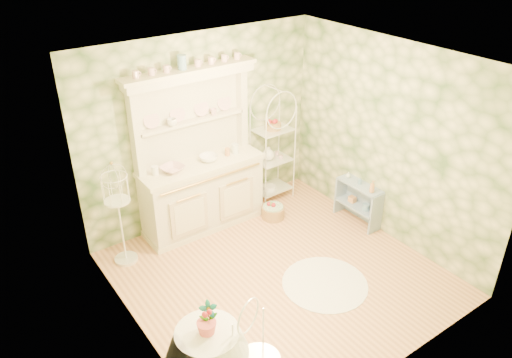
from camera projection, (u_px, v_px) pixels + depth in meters
floor at (279, 274)px, 6.30m from camera, size 3.60×3.60×0.00m
ceiling at (285, 63)px, 4.99m from camera, size 3.60×3.60×0.00m
wall_left at (132, 234)px, 4.73m from camera, size 3.60×3.60×0.00m
wall_right at (389, 142)px, 6.56m from camera, size 3.60×3.60×0.00m
wall_back at (202, 130)px, 6.93m from camera, size 3.60×3.60×0.00m
wall_front at (408, 262)px, 4.36m from camera, size 3.60×3.60×0.00m
kitchen_dresser at (200, 154)px, 6.73m from camera, size 1.87×0.61×2.29m
bakers_rack at (273, 146)px, 7.57m from camera, size 0.56×0.41×1.75m
side_shelf at (358, 204)px, 7.23m from camera, size 0.29×0.68×0.57m
birdcage_stand at (119, 215)px, 6.21m from camera, size 0.36×0.36×1.41m
floor_basket at (273, 211)px, 7.39m from camera, size 0.40×0.40×0.21m
lace_rug at (325, 284)px, 6.13m from camera, size 1.33×1.33×0.01m
bowl_floral at (173, 171)px, 6.57m from camera, size 0.37×0.37×0.07m
bowl_white at (209, 160)px, 6.84m from camera, size 0.33×0.33×0.08m
cup_left at (172, 124)px, 6.44m from camera, size 0.13×0.13×0.10m
cup_right at (214, 113)px, 6.79m from camera, size 0.10×0.10×0.09m
potted_geranium at (209, 319)px, 4.45m from camera, size 0.19×0.16×0.32m
bottle_amber at (372, 188)px, 6.84m from camera, size 0.09×0.09×0.18m
bottle_blue at (360, 182)px, 7.06m from camera, size 0.06×0.06×0.10m
bottle_glass at (348, 176)px, 7.23m from camera, size 0.07×0.07×0.09m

